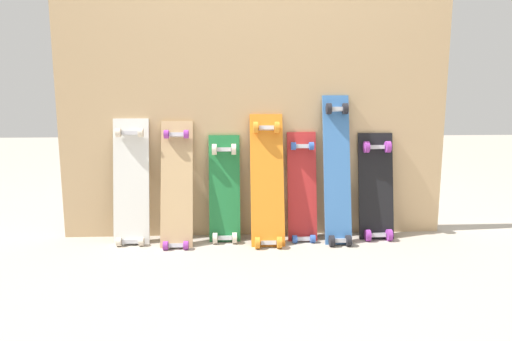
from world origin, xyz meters
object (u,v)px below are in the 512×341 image
(skateboard_white, at_px, (131,187))
(skateboard_green, at_px, (225,194))
(skateboard_blue, at_px, (337,174))
(skateboard_natural, at_px, (177,190))
(skateboard_orange, at_px, (267,185))
(skateboard_red, at_px, (302,192))
(skateboard_black, at_px, (376,191))

(skateboard_white, bearing_deg, skateboard_green, 0.53)
(skateboard_white, xyz_separation_m, skateboard_blue, (1.26, -0.04, 0.07))
(skateboard_blue, bearing_deg, skateboard_white, 178.18)
(skateboard_white, height_order, skateboard_blue, skateboard_blue)
(skateboard_natural, relative_size, skateboard_orange, 0.96)
(skateboard_green, xyz_separation_m, skateboard_red, (0.48, -0.00, 0.00))
(skateboard_white, bearing_deg, skateboard_black, 0.18)
(skateboard_natural, height_order, skateboard_black, skateboard_natural)
(skateboard_orange, distance_m, skateboard_blue, 0.43)
(skateboard_green, bearing_deg, skateboard_black, -0.03)
(skateboard_green, distance_m, skateboard_red, 0.48)
(skateboard_white, bearing_deg, skateboard_blue, -1.82)
(skateboard_red, relative_size, skateboard_black, 1.03)
(skateboard_orange, bearing_deg, skateboard_green, 167.92)
(skateboard_natural, height_order, skateboard_green, skateboard_natural)
(skateboard_red, bearing_deg, skateboard_natural, -176.60)
(skateboard_orange, bearing_deg, skateboard_natural, 179.44)
(skateboard_red, bearing_deg, skateboard_green, 179.45)
(skateboard_natural, height_order, skateboard_orange, skateboard_orange)
(skateboard_natural, relative_size, skateboard_blue, 0.85)
(skateboard_red, height_order, skateboard_black, skateboard_red)
(skateboard_white, bearing_deg, skateboard_red, 0.03)
(skateboard_red, distance_m, skateboard_blue, 0.24)
(skateboard_blue, bearing_deg, skateboard_red, 169.01)
(skateboard_orange, bearing_deg, skateboard_blue, 1.42)
(skateboard_black, bearing_deg, skateboard_natural, -177.69)
(skateboard_natural, relative_size, skateboard_black, 1.13)
(skateboard_green, height_order, skateboard_black, skateboard_black)
(skateboard_green, bearing_deg, skateboard_red, -0.55)
(skateboard_green, distance_m, skateboard_black, 0.95)
(skateboard_natural, height_order, skateboard_blue, skateboard_blue)
(skateboard_orange, bearing_deg, skateboard_black, 4.57)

